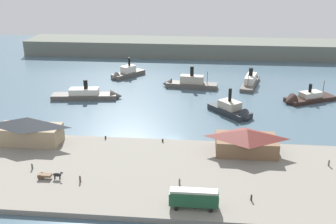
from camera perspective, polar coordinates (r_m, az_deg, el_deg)
ground_plane at (r=113.69m, az=1.14°, el=-3.80°), size 320.00×320.00×0.00m
quay_promenade at (r=93.93m, az=0.11°, el=-9.07°), size 110.00×36.00×1.20m
seawall_edge at (r=110.23m, az=1.00°, el=-4.35°), size 110.00×0.80×1.00m
ferry_shed_west_terminal at (r=112.94m, az=-19.59°, el=-2.47°), size 17.38×7.60×7.54m
ferry_shed_customs_shed at (r=103.46m, az=11.34°, el=-4.12°), size 15.89×9.46×6.46m
street_tram at (r=80.34m, az=3.79°, el=-12.28°), size 9.89×2.95×4.13m
horse_cart at (r=94.62m, az=-16.89°, el=-8.77°), size 5.90×1.47×1.87m
pedestrian_standing_center at (r=85.07m, az=12.04°, el=-12.07°), size 0.38×0.38×1.53m
pedestrian_near_cart at (r=91.66m, az=-12.68°, el=-9.46°), size 0.43×0.43×1.72m
pedestrian_walking_east at (r=103.74m, az=22.38°, el=-6.86°), size 0.42×0.42×1.69m
pedestrian_by_tram at (r=88.51m, az=1.69°, el=-10.10°), size 0.41×0.41×1.67m
pedestrian_at_waters_edge at (r=100.05m, az=-19.17°, el=-7.48°), size 0.40×0.40×1.61m
mooring_post_west at (r=108.48m, az=-0.78°, el=-4.11°), size 0.44×0.44×0.90m
mooring_post_east at (r=111.60m, az=-9.09°, el=-3.64°), size 0.44×0.44×0.90m
ferry_approaching_east at (r=167.12m, az=12.00°, el=4.52°), size 10.30×23.60×9.02m
ferry_departing_north at (r=148.53m, az=-11.04°, el=2.45°), size 26.45×8.25×8.83m
ferry_near_quay at (r=174.68m, az=-6.20°, el=5.57°), size 14.55×16.58×9.75m
ferry_mid_harbor at (r=150.77m, az=19.12°, el=1.80°), size 21.13×15.04×9.38m
ferry_moored_east at (r=131.44m, az=9.49°, el=0.16°), size 15.48×16.58×10.60m
ferry_moored_west at (r=159.28m, az=2.74°, el=4.21°), size 22.87×7.18×10.25m
far_headland at (r=217.51m, az=3.39°, el=9.36°), size 180.00×24.00×8.00m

